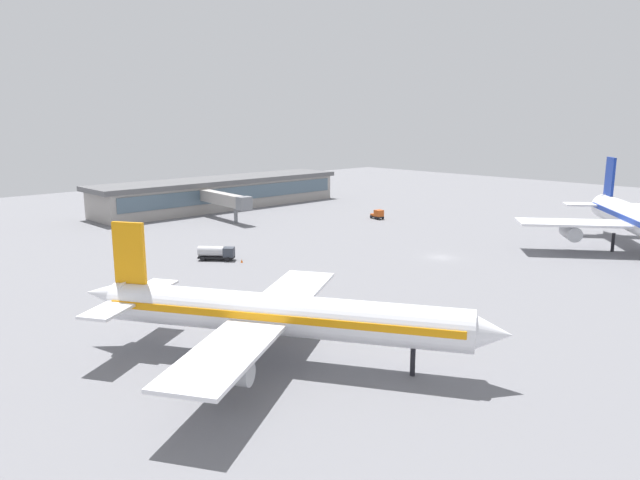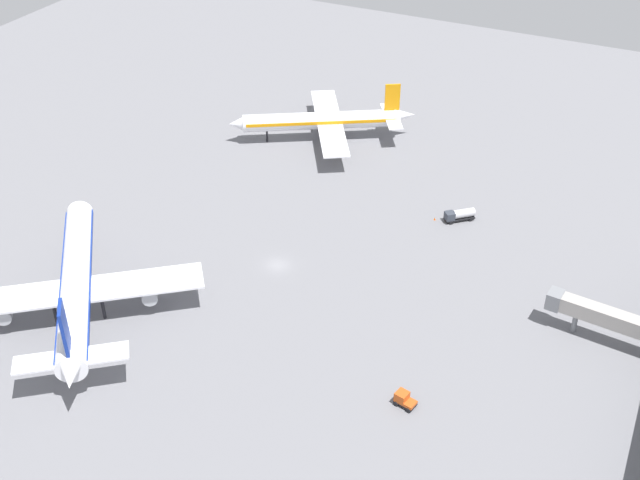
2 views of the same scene
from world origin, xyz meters
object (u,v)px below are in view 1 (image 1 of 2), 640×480
(safety_cone_near_gate, at_px, (242,261))
(airplane_at_gate, at_px, (277,314))
(fuel_truck, at_px, (216,252))
(baggage_tug, at_px, (378,214))

(safety_cone_near_gate, bearing_deg, airplane_at_gate, 58.35)
(airplane_at_gate, relative_size, fuel_truck, 6.77)
(airplane_at_gate, relative_size, baggage_tug, 11.44)
(safety_cone_near_gate, bearing_deg, fuel_truck, -65.59)
(airplane_at_gate, distance_m, baggage_tug, 89.18)
(baggage_tug, distance_m, safety_cone_near_gate, 53.20)
(baggage_tug, distance_m, fuel_truck, 54.32)
(baggage_tug, xyz_separation_m, safety_cone_near_gate, (51.56, 13.07, -0.86))
(safety_cone_near_gate, bearing_deg, baggage_tug, -165.78)
(airplane_at_gate, distance_m, safety_cone_near_gate, 43.11)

